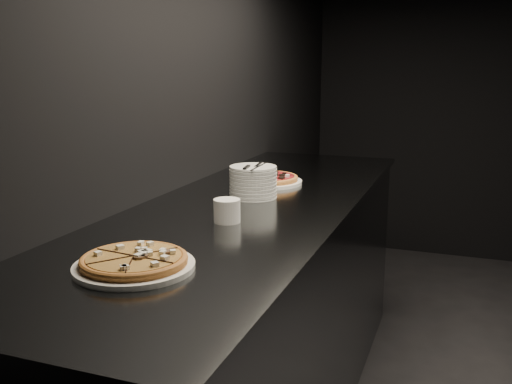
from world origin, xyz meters
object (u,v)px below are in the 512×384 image
(counter, at_px, (252,317))
(pizza_tomato, at_px, (267,179))
(cutlery, at_px, (254,166))
(plate_stack, at_px, (253,182))
(ramekin, at_px, (227,210))
(pizza_mushroom, at_px, (134,262))

(counter, distance_m, pizza_tomato, 0.59)
(cutlery, bearing_deg, counter, -84.08)
(plate_stack, bearing_deg, counter, -73.52)
(pizza_tomato, xyz_separation_m, cutlery, (0.05, -0.28, 0.10))
(counter, relative_size, ramekin, 28.31)
(cutlery, bearing_deg, pizza_mushroom, -98.00)
(pizza_tomato, distance_m, cutlery, 0.30)
(plate_stack, xyz_separation_m, ramekin, (0.05, -0.37, -0.02))
(pizza_tomato, bearing_deg, counter, -79.91)
(plate_stack, bearing_deg, pizza_mushroom, -89.58)
(pizza_mushroom, bearing_deg, cutlery, 89.93)
(pizza_mushroom, distance_m, ramekin, 0.48)
(pizza_tomato, bearing_deg, pizza_mushroom, -87.70)
(counter, relative_size, pizza_tomato, 6.92)
(pizza_mushroom, xyz_separation_m, pizza_tomato, (-0.04, 1.12, 0.00))
(pizza_mushroom, height_order, cutlery, cutlery)
(counter, height_order, cutlery, cutlery)
(pizza_tomato, bearing_deg, ramekin, -82.19)
(pizza_mushroom, height_order, plate_stack, plate_stack)
(cutlery, distance_m, ramekin, 0.36)
(pizza_mushroom, xyz_separation_m, cutlery, (0.00, 0.83, 0.10))
(pizza_mushroom, bearing_deg, plate_stack, 90.42)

